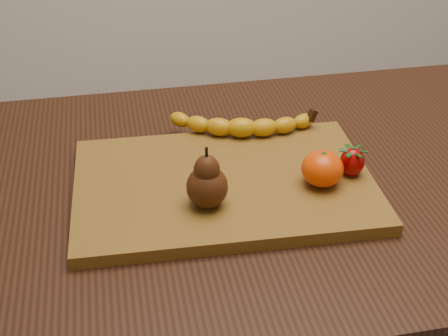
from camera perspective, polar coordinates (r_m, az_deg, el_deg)
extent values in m
cube|color=black|center=(1.01, 4.99, -1.50)|extent=(1.00, 0.70, 0.04)
cylinder|color=black|center=(1.46, -16.57, -9.17)|extent=(0.05, 0.05, 0.72)
cylinder|color=black|center=(1.61, 17.12, -4.97)|extent=(0.05, 0.05, 0.72)
cube|color=brown|center=(0.95, 0.00, -1.52)|extent=(0.46, 0.32, 0.02)
ellipsoid|color=#E84002|center=(0.93, 8.98, -0.05)|extent=(0.07, 0.07, 0.05)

